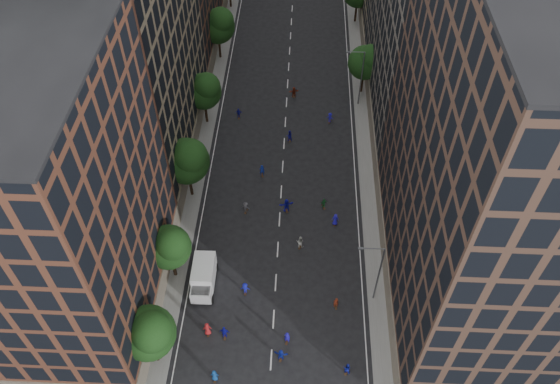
# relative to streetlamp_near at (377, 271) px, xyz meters

# --- Properties ---
(ground) EXTENTS (240.00, 240.00, 0.00)m
(ground) POSITION_rel_streetlamp_near_xyz_m (-10.37, 28.00, -5.17)
(ground) COLOR black
(ground) RESTS_ON ground
(sidewalk_left) EXTENTS (4.00, 105.00, 0.15)m
(sidewalk_left) POSITION_rel_streetlamp_near_xyz_m (-22.37, 35.50, -5.09)
(sidewalk_left) COLOR slate
(sidewalk_left) RESTS_ON ground
(sidewalk_right) EXTENTS (4.00, 105.00, 0.15)m
(sidewalk_right) POSITION_rel_streetlamp_near_xyz_m (1.63, 35.50, -5.09)
(sidewalk_right) COLOR slate
(sidewalk_right) RESTS_ON ground
(bldg_left_a) EXTENTS (14.00, 22.00, 30.00)m
(bldg_left_a) POSITION_rel_streetlamp_near_xyz_m (-29.37, -1.00, 9.83)
(bldg_left_a) COLOR #573021
(bldg_left_a) RESTS_ON ground
(bldg_left_b) EXTENTS (14.00, 26.00, 34.00)m
(bldg_left_b) POSITION_rel_streetlamp_near_xyz_m (-29.37, 23.00, 11.83)
(bldg_left_b) COLOR #8E7B5C
(bldg_left_b) RESTS_ON ground
(bldg_right_a) EXTENTS (14.00, 30.00, 36.00)m
(bldg_right_a) POSITION_rel_streetlamp_near_xyz_m (8.63, 3.00, 12.83)
(bldg_right_a) COLOR #4A3328
(bldg_right_a) RESTS_ON ground
(bldg_right_b) EXTENTS (14.00, 28.00, 33.00)m
(bldg_right_b) POSITION_rel_streetlamp_near_xyz_m (8.63, 32.00, 11.33)
(bldg_right_b) COLOR #615950
(bldg_right_b) RESTS_ON ground
(tree_left_0) EXTENTS (5.20, 5.20, 8.83)m
(tree_left_0) POSITION_rel_streetlamp_near_xyz_m (-21.38, -8.15, 0.79)
(tree_left_0) COLOR black
(tree_left_0) RESTS_ON ground
(tree_left_1) EXTENTS (4.80, 4.80, 8.21)m
(tree_left_1) POSITION_rel_streetlamp_near_xyz_m (-21.39, 1.86, 0.38)
(tree_left_1) COLOR black
(tree_left_1) RESTS_ON ground
(tree_left_2) EXTENTS (5.60, 5.60, 9.45)m
(tree_left_2) POSITION_rel_streetlamp_near_xyz_m (-21.36, 13.83, 1.19)
(tree_left_2) COLOR black
(tree_left_2) RESTS_ON ground
(tree_left_3) EXTENTS (5.00, 5.00, 8.58)m
(tree_left_3) POSITION_rel_streetlamp_near_xyz_m (-21.38, 27.85, 0.65)
(tree_left_3) COLOR black
(tree_left_3) RESTS_ON ground
(tree_left_4) EXTENTS (5.40, 5.40, 9.08)m
(tree_left_4) POSITION_rel_streetlamp_near_xyz_m (-21.37, 43.84, 0.93)
(tree_left_4) COLOR black
(tree_left_4) RESTS_ON ground
(tree_right_a) EXTENTS (5.00, 5.00, 8.39)m
(tree_right_a) POSITION_rel_streetlamp_near_xyz_m (1.02, 35.85, 0.46)
(tree_right_a) COLOR black
(tree_right_a) RESTS_ON ground
(streetlamp_near) EXTENTS (2.64, 0.22, 9.06)m
(streetlamp_near) POSITION_rel_streetlamp_near_xyz_m (0.00, 0.00, 0.00)
(streetlamp_near) COLOR #595B60
(streetlamp_near) RESTS_ON ground
(streetlamp_far) EXTENTS (2.64, 0.22, 9.06)m
(streetlamp_far) POSITION_rel_streetlamp_near_xyz_m (0.00, 33.00, 0.00)
(streetlamp_far) COLOR #595B60
(streetlamp_far) RESTS_ON ground
(cargo_van) EXTENTS (2.53, 5.29, 2.79)m
(cargo_van) POSITION_rel_streetlamp_near_xyz_m (-18.17, 0.94, -3.70)
(cargo_van) COLOR white
(cargo_van) RESTS_ON ground
(skater_0) EXTENTS (0.78, 0.52, 1.58)m
(skater_0) POSITION_rel_streetlamp_near_xyz_m (-15.67, -9.71, -4.38)
(skater_0) COLOR navy
(skater_0) RESTS_ON ground
(skater_1) EXTENTS (0.68, 0.51, 1.71)m
(skater_1) POSITION_rel_streetlamp_near_xyz_m (-8.87, -5.45, -4.31)
(skater_1) COLOR #1F16B4
(skater_1) RESTS_ON ground
(skater_2) EXTENTS (0.89, 0.79, 1.53)m
(skater_2) POSITION_rel_streetlamp_near_xyz_m (-2.94, -8.39, -4.41)
(skater_2) COLOR #11198F
(skater_2) RESTS_ON ground
(skater_3) EXTENTS (1.01, 0.60, 1.53)m
(skater_3) POSITION_rel_streetlamp_near_xyz_m (-13.59, 0.11, -4.40)
(skater_3) COLOR #161AB4
(skater_3) RESTS_ON ground
(skater_4) EXTENTS (1.08, 0.52, 1.80)m
(skater_4) POSITION_rel_streetlamp_near_xyz_m (-15.21, -5.22, -4.27)
(skater_4) COLOR #13139F
(skater_4) RESTS_ON ground
(skater_5) EXTENTS (1.47, 0.64, 1.53)m
(skater_5) POSITION_rel_streetlamp_near_xyz_m (-9.41, -7.29, -4.40)
(skater_5) COLOR #1424A6
(skater_5) RESTS_ON ground
(skater_6) EXTENTS (0.95, 0.68, 1.80)m
(skater_6) POSITION_rel_streetlamp_near_xyz_m (-17.00, -4.93, -4.27)
(skater_6) COLOR #AD1C1F
(skater_6) RESTS_ON ground
(skater_7) EXTENTS (0.64, 0.49, 1.56)m
(skater_7) POSITION_rel_streetlamp_near_xyz_m (-3.86, -1.18, -4.39)
(skater_7) COLOR maroon
(skater_7) RESTS_ON ground
(skater_8) EXTENTS (1.00, 0.85, 1.79)m
(skater_8) POSITION_rel_streetlamp_near_xyz_m (-7.81, 6.51, -4.28)
(skater_8) COLOR silver
(skater_8) RESTS_ON ground
(skater_9) EXTENTS (1.13, 0.82, 1.58)m
(skater_9) POSITION_rel_streetlamp_near_xyz_m (-14.54, 11.52, -4.38)
(skater_9) COLOR #444348
(skater_9) RESTS_ON ground
(skater_10) EXTENTS (0.95, 0.66, 1.50)m
(skater_10) POSITION_rel_streetlamp_near_xyz_m (-5.02, 12.66, -4.42)
(skater_10) COLOR #227336
(skater_10) RESTS_ON ground
(skater_11) EXTENTS (1.88, 1.04, 1.93)m
(skater_11) POSITION_rel_streetlamp_near_xyz_m (-9.59, 11.91, -4.20)
(skater_11) COLOR #1514AA
(skater_11) RESTS_ON ground
(skater_12) EXTENTS (0.88, 0.62, 1.71)m
(skater_12) POSITION_rel_streetlamp_near_xyz_m (-3.69, 10.05, -4.31)
(skater_12) COLOR #1F16B3
(skater_12) RESTS_ON ground
(skater_13) EXTENTS (0.75, 0.60, 1.77)m
(skater_13) POSITION_rel_streetlamp_near_xyz_m (-12.99, 17.79, -4.28)
(skater_13) COLOR #122796
(skater_13) RESTS_ON ground
(skater_14) EXTENTS (0.93, 0.79, 1.69)m
(skater_14) POSITION_rel_streetlamp_near_xyz_m (-9.68, 24.62, -4.32)
(skater_14) COLOR #141295
(skater_14) RESTS_ON ground
(skater_15) EXTENTS (1.12, 0.86, 1.52)m
(skater_15) POSITION_rel_streetlamp_near_xyz_m (-4.03, 28.82, -4.41)
(skater_15) COLOR #1E17BE
(skater_15) RESTS_ON ground
(skater_16) EXTENTS (0.92, 0.39, 1.57)m
(skater_16) POSITION_rel_streetlamp_near_xyz_m (-17.10, 29.16, -4.38)
(skater_16) COLOR #111390
(skater_16) RESTS_ON ground
(skater_17) EXTENTS (1.60, 0.87, 1.64)m
(skater_17) POSITION_rel_streetlamp_near_xyz_m (-9.32, 34.35, -4.35)
(skater_17) COLOR maroon
(skater_17) RESTS_ON ground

